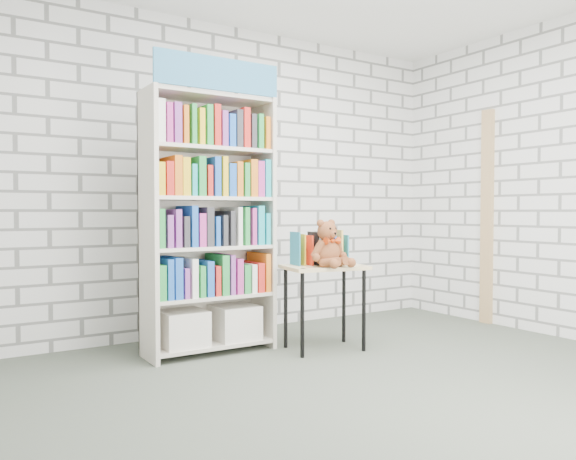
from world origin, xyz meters
TOP-DOWN VIEW (x-y plane):
  - ground at (0.00, 0.00)m, footprint 4.50×4.50m
  - room_shell at (0.00, 0.00)m, footprint 4.52×4.02m
  - bookshelf at (-0.57, 1.36)m, footprint 1.00×0.39m
  - display_table at (0.24, 0.94)m, footprint 0.69×0.54m
  - table_books at (0.26, 1.04)m, footprint 0.46×0.27m
  - teddy_bear at (0.21, 0.85)m, footprint 0.34×0.32m
  - door_trim at (2.23, 0.95)m, footprint 0.05×0.12m

SIDE VIEW (x-z plane):
  - ground at x=0.00m, z-range 0.00..0.00m
  - display_table at x=0.24m, z-range 0.24..0.92m
  - table_books at x=0.26m, z-range 0.67..0.93m
  - teddy_bear at x=0.21m, z-range 0.64..1.01m
  - bookshelf at x=-0.57m, z-range -0.10..2.15m
  - door_trim at x=2.23m, z-range 0.00..2.10m
  - room_shell at x=0.00m, z-range 0.38..3.19m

